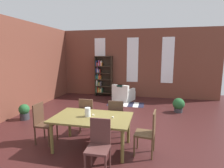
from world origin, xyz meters
The scene contains 21 objects.
ground_plane centered at (0.00, 0.00, 0.00)m, with size 10.90×10.90×0.00m, color #3C1A19.
back_wall_brick centered at (0.00, 4.25, 1.64)m, with size 8.04×0.12×3.29m, color brown.
left_wall_brick centered at (-3.58, 0.00, 1.64)m, with size 0.12×9.38×3.29m, color brown.
window_pane_0 centered at (-1.64, 4.18, 1.81)m, with size 0.55×0.02×2.14m, color white.
window_pane_1 centered at (0.00, 4.18, 1.81)m, with size 0.55×0.02×2.14m, color white.
window_pane_2 centered at (1.64, 4.18, 1.81)m, with size 0.55×0.02×2.14m, color white.
dining_table centered at (-0.27, -1.11, 0.65)m, with size 1.71×1.05×0.73m.
vase_on_table centered at (-0.37, -1.11, 0.83)m, with size 0.13×0.13×0.20m, color silver.
tealight_candle_0 centered at (-0.27, -1.03, 0.75)m, with size 0.04×0.04×0.03m, color silver.
tealight_candle_1 centered at (-0.35, -1.03, 0.75)m, with size 0.04×0.04×0.04m, color silver.
tealight_candle_2 centered at (0.20, -1.08, 0.75)m, with size 0.04×0.04×0.03m, color silver.
dining_chair_near_right centered at (0.11, -1.86, 0.51)m, with size 0.41×0.41×0.95m.
dining_chair_head_left centered at (-1.50, -1.10, 0.51)m, with size 0.41×0.41×0.95m.
dining_chair_far_left centered at (-0.66, -0.35, 0.51)m, with size 0.41×0.41×0.95m.
dining_chair_far_right centered at (0.12, -0.35, 0.51)m, with size 0.43×0.43×0.95m.
dining_chair_head_right centered at (0.96, -1.11, 0.51)m, with size 0.44×0.44×0.95m.
bookshelf_tall centered at (-1.48, 4.01, 0.99)m, with size 0.87×0.30×2.00m.
armchair_white centered at (-0.29, 3.30, 0.28)m, with size 1.02×1.02×0.75m.
potted_plant_by_shelf centered at (1.95, 2.03, 0.28)m, with size 0.42×0.42×0.52m.
potted_plant_corner centered at (-3.01, 0.13, 0.26)m, with size 0.33×0.33×0.51m.
striped_rug centered at (-0.08, 2.66, 0.00)m, with size 1.52×0.77×0.01m.
Camera 1 is at (1.02, -4.77, 2.10)m, focal length 29.32 mm.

